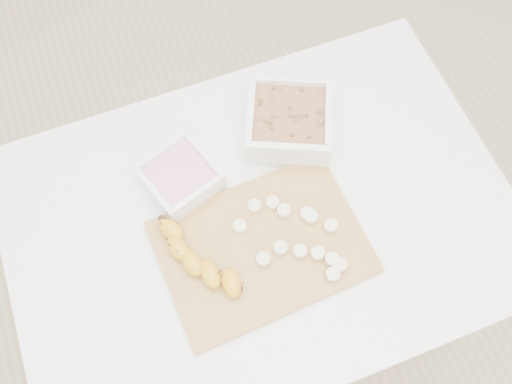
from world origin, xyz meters
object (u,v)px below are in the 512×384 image
object	(u,v)px
table	(261,234)
bowl_yogurt	(180,177)
bowl_granola	(289,122)
cutting_board	(262,247)
banana	(200,260)

from	to	relation	value
table	bowl_yogurt	xyz separation A→B (m)	(-0.13, 0.13, 0.13)
bowl_granola	cutting_board	distance (m)	0.27
bowl_granola	cutting_board	size ratio (longest dim) A/B	0.59
table	cutting_board	distance (m)	0.12
cutting_board	banana	distance (m)	0.12
bowl_granola	banana	bearing A→B (deg)	-141.30
bowl_granola	banana	world-z (taller)	bowl_granola
bowl_yogurt	banana	size ratio (longest dim) A/B	0.82
cutting_board	banana	world-z (taller)	banana
bowl_granola	cutting_board	bearing A→B (deg)	-123.14
banana	bowl_granola	bearing A→B (deg)	22.74
bowl_yogurt	cutting_board	world-z (taller)	bowl_yogurt
bowl_granola	banana	size ratio (longest dim) A/B	1.12
bowl_yogurt	banana	bearing A→B (deg)	-95.93
table	cutting_board	xyz separation A→B (m)	(-0.02, -0.06, 0.10)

